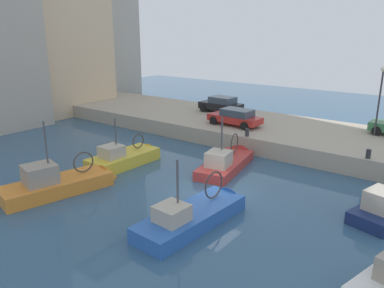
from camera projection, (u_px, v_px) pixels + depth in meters
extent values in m
plane|color=#335675|center=(212.00, 193.00, 20.26)|extent=(80.00, 80.00, 0.00)
cube|color=#ADA08C|center=(296.00, 136.00, 28.88)|extent=(9.00, 56.00, 1.20)
cube|color=#2D60B7|center=(191.00, 225.00, 16.97)|extent=(5.88, 2.29, 1.39)
cone|color=#2D60B7|center=(233.00, 201.00, 19.32)|extent=(1.01, 1.79, 1.74)
cube|color=#9E7A51|center=(191.00, 212.00, 16.79)|extent=(5.64, 2.12, 0.08)
cube|color=#B7AD99|center=(172.00, 214.00, 15.76)|extent=(1.34, 1.31, 0.73)
cylinder|color=#4C4C51|center=(178.00, 190.00, 15.77)|extent=(0.10, 0.10, 2.70)
torus|color=#3F3833|center=(214.00, 185.00, 17.74)|extent=(1.34, 0.16, 1.34)
sphere|color=white|center=(147.00, 227.00, 16.31)|extent=(0.32, 0.32, 0.32)
cube|color=gold|center=(124.00, 165.00, 24.52)|extent=(4.85, 2.12, 1.55)
cone|color=gold|center=(154.00, 155.00, 26.57)|extent=(0.96, 1.79, 1.77)
cube|color=#9E7A51|center=(123.00, 155.00, 24.32)|extent=(4.65, 1.95, 0.08)
cube|color=#B7AD99|center=(112.00, 152.00, 23.51)|extent=(1.34, 1.29, 0.77)
cylinder|color=#4C4C51|center=(116.00, 138.00, 23.56)|extent=(0.10, 0.10, 2.50)
torus|color=#3F3833|center=(138.00, 141.00, 25.15)|extent=(0.99, 0.11, 0.99)
sphere|color=white|center=(95.00, 164.00, 24.03)|extent=(0.32, 0.32, 0.32)
sphere|color=white|center=(353.00, 287.00, 12.51)|extent=(0.32, 0.32, 0.32)
cube|color=#BC3833|center=(225.00, 169.00, 23.79)|extent=(5.67, 2.91, 1.17)
cone|color=#BC3833|center=(241.00, 155.00, 26.41)|extent=(1.21, 1.88, 1.75)
cube|color=#9E7A51|center=(226.00, 161.00, 23.64)|extent=(5.43, 2.72, 0.08)
cube|color=#B7AD99|center=(219.00, 159.00, 22.50)|extent=(1.62, 1.55, 0.91)
cylinder|color=#4C4C51|center=(222.00, 141.00, 22.58)|extent=(0.10, 0.10, 2.96)
torus|color=#3F3833|center=(234.00, 143.00, 24.72)|extent=(1.30, 0.32, 1.31)
sphere|color=white|center=(199.00, 172.00, 22.80)|extent=(0.32, 0.32, 0.32)
cube|color=#B7AD99|center=(383.00, 200.00, 16.96)|extent=(1.71, 1.59, 0.94)
sphere|color=white|center=(354.00, 213.00, 17.68)|extent=(0.32, 0.32, 0.32)
cube|color=orange|center=(58.00, 193.00, 20.32)|extent=(5.95, 3.22, 1.51)
cone|color=orange|center=(111.00, 178.00, 22.27)|extent=(1.28, 1.96, 1.80)
cube|color=#B2A893|center=(56.00, 181.00, 20.12)|extent=(5.69, 3.01, 0.08)
cube|color=gray|center=(40.00, 175.00, 19.47)|extent=(1.85, 1.71, 1.05)
cylinder|color=#4C4C51|center=(47.00, 153.00, 19.44)|extent=(0.10, 0.10, 3.31)
torus|color=#3F3833|center=(83.00, 162.00, 20.89)|extent=(1.18, 0.34, 1.19)
sphere|color=white|center=(18.00, 191.00, 20.02)|extent=(0.32, 0.32, 0.32)
cube|color=red|center=(235.00, 119.00, 29.67)|extent=(1.90, 4.30, 0.50)
cube|color=#384756|center=(237.00, 113.00, 29.39)|extent=(1.60, 2.44, 0.54)
cylinder|color=black|center=(214.00, 120.00, 29.99)|extent=(0.25, 0.65, 0.64)
cylinder|color=black|center=(226.00, 117.00, 31.23)|extent=(0.25, 0.65, 0.64)
cylinder|color=black|center=(244.00, 126.00, 28.22)|extent=(0.25, 0.65, 0.64)
cylinder|color=black|center=(256.00, 122.00, 29.46)|extent=(0.25, 0.65, 0.64)
cylinder|color=black|center=(376.00, 131.00, 26.82)|extent=(0.25, 0.65, 0.64)
cylinder|color=black|center=(383.00, 127.00, 28.06)|extent=(0.25, 0.65, 0.64)
cube|color=black|center=(221.00, 106.00, 34.43)|extent=(1.97, 3.98, 0.60)
cube|color=#384756|center=(223.00, 100.00, 34.14)|extent=(1.67, 2.26, 0.56)
cylinder|color=black|center=(203.00, 108.00, 34.67)|extent=(0.25, 0.65, 0.64)
cylinder|color=black|center=(215.00, 105.00, 35.97)|extent=(0.25, 0.65, 0.64)
cylinder|color=black|center=(227.00, 112.00, 33.04)|extent=(0.25, 0.65, 0.64)
cylinder|color=black|center=(238.00, 109.00, 34.33)|extent=(0.25, 0.65, 0.64)
cylinder|color=#2D2D33|center=(368.00, 154.00, 22.00)|extent=(0.28, 0.28, 0.55)
cylinder|color=#2D2D33|center=(247.00, 132.00, 26.61)|extent=(0.28, 0.28, 0.55)
cylinder|color=#38383D|center=(379.00, 104.00, 26.26)|extent=(0.12, 0.12, 4.50)
sphere|color=#F2EACC|center=(384.00, 69.00, 25.57)|extent=(0.36, 0.36, 0.36)
cube|color=#B2A899|center=(91.00, 4.00, 45.41)|extent=(9.53, 6.51, 22.80)
cube|color=beige|center=(51.00, 32.00, 38.78)|extent=(9.66, 8.06, 16.39)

